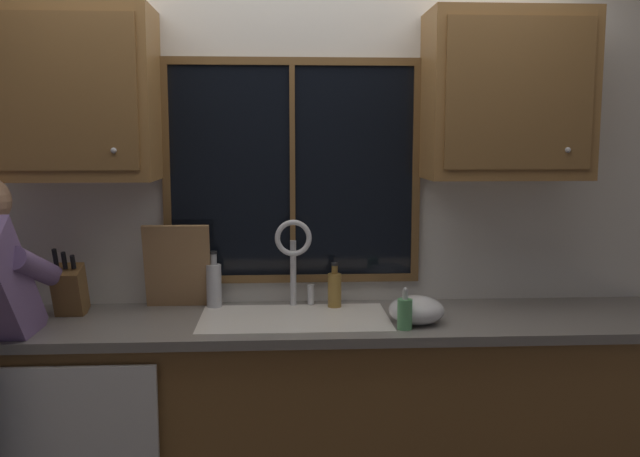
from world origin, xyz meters
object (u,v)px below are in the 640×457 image
(mixing_bowl, at_px, (416,310))
(soap_dispenser, at_px, (405,313))
(cutting_board, at_px, (177,266))
(bottle_tall_clear, at_px, (335,289))
(knife_block, at_px, (70,291))
(bottle_green_glass, at_px, (214,284))

(mixing_bowl, height_order, soap_dispenser, soap_dispenser)
(mixing_bowl, bearing_deg, cutting_board, 163.27)
(soap_dispenser, bearing_deg, cutting_board, 157.01)
(soap_dispenser, distance_m, bottle_tall_clear, 0.45)
(mixing_bowl, bearing_deg, knife_block, 172.40)
(bottle_tall_clear, bearing_deg, bottle_green_glass, 176.60)
(soap_dispenser, bearing_deg, bottle_green_glass, 153.00)
(cutting_board, bearing_deg, knife_block, -165.87)
(cutting_board, height_order, bottle_green_glass, cutting_board)
(cutting_board, height_order, soap_dispenser, cutting_board)
(soap_dispenser, distance_m, bottle_green_glass, 0.89)
(knife_block, height_order, mixing_bowl, knife_block)
(bottle_tall_clear, bearing_deg, cutting_board, 177.35)
(mixing_bowl, relative_size, soap_dispenser, 1.34)
(knife_block, distance_m, bottle_tall_clear, 1.15)
(knife_block, relative_size, cutting_board, 0.83)
(bottle_green_glass, relative_size, bottle_tall_clear, 1.25)
(knife_block, distance_m, bottle_green_glass, 0.61)
(cutting_board, height_order, mixing_bowl, cutting_board)
(knife_block, bearing_deg, soap_dispenser, -11.86)
(knife_block, height_order, bottle_tall_clear, knife_block)
(knife_block, distance_m, mixing_bowl, 1.48)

